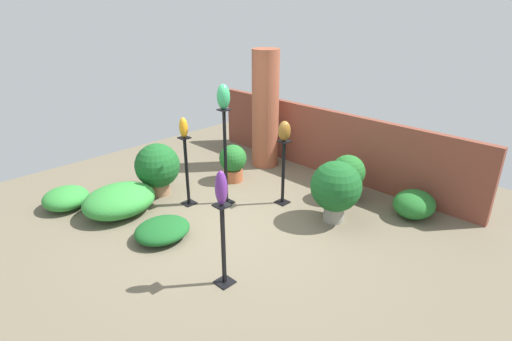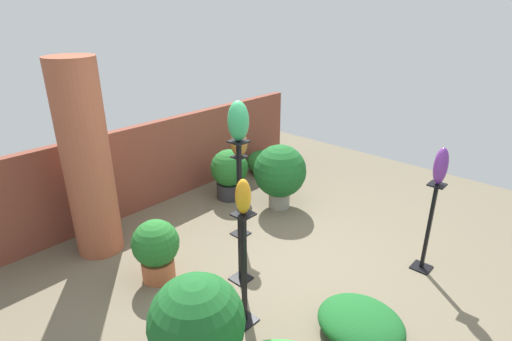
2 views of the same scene
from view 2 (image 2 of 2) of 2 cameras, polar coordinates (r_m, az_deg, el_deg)
The scene contains 17 objects.
ground_plane at distance 4.62m, azimuth 3.87°, elevation -13.55°, with size 8.00×8.00×0.00m, color #6B604C.
brick_wall_back at distance 5.92m, azimuth -14.34°, elevation 0.95°, with size 5.60×0.12×1.22m, color brown.
brick_pillar at distance 4.77m, azimuth -23.01°, elevation 1.22°, with size 0.52×0.52×2.25m, color #9E5138.
pedestal_jade at distance 4.04m, azimuth -2.30°, elevation -7.05°, with size 0.20×0.20×1.56m.
pedestal_bronze at distance 4.95m, azimuth -2.30°, elevation -4.24°, with size 0.20×0.20×1.07m.
pedestal_violet at distance 4.71m, azimuth 23.37°, elevation -8.03°, with size 0.20×0.20×1.03m.
pedestal_amber at distance 3.64m, azimuth -1.69°, elevation -14.69°, with size 0.20×0.20×1.13m.
art_vase_jade at distance 3.64m, azimuth -2.55°, elevation 7.08°, with size 0.20×0.20×0.38m, color #2D9356.
art_vase_bronze at distance 4.67m, azimuth -2.44°, elevation 3.87°, with size 0.19×0.20×0.31m, color brown.
art_vase_violet at distance 4.40m, azimuth 24.88°, elevation 0.57°, with size 0.13×0.14×0.40m, color #6B2D8C.
art_vase_amber at distance 3.23m, azimuth -1.85°, elevation -3.75°, with size 0.13×0.13×0.31m, color orange.
potted_plant_mid_right at distance 5.62m, azimuth 3.42°, elevation -0.26°, with size 0.75×0.75×0.94m.
potted_plant_mid_left at distance 3.25m, azimuth -8.45°, elevation -20.90°, with size 0.74×0.74×0.89m.
potted_plant_front_left at distance 4.37m, azimuth -14.08°, elevation -10.66°, with size 0.50×0.50×0.68m.
potted_plant_front_right at distance 5.95m, azimuth -3.82°, elevation -0.22°, with size 0.56×0.56×0.76m.
foliage_bed_west at distance 3.88m, azimuth 14.72°, elevation -20.31°, with size 0.70×0.78×0.25m, color #195923.
foliage_bed_center at distance 6.88m, azimuth 1.31°, elevation 1.15°, with size 0.61×0.68×0.41m, color #236B28.
Camera 2 is at (-2.95, -2.28, 2.72)m, focal length 28.00 mm.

